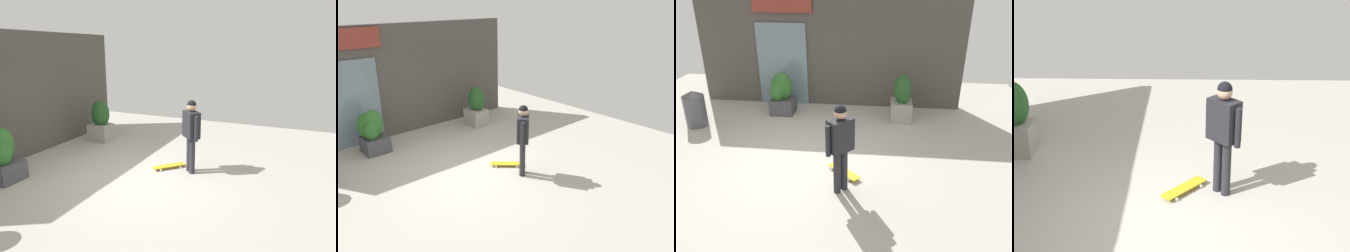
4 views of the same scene
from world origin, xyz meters
TOP-DOWN VIEW (x-y plane):
  - ground_plane at (0.00, 0.00)m, footprint 12.00×12.00m
  - building_facade at (-0.05, 3.49)m, footprint 7.59×0.31m
  - skateboarder at (0.88, -0.92)m, footprint 0.49×0.49m
  - skateboard at (0.87, -0.38)m, footprint 0.71×0.68m
  - planter_box_left at (-1.23, 2.61)m, footprint 0.66×0.71m
  - planter_box_right at (2.11, 2.46)m, footprint 0.55×0.65m

SIDE VIEW (x-z plane):
  - ground_plane at x=0.00m, z-range 0.00..0.00m
  - skateboard at x=0.87m, z-range 0.02..0.10m
  - planter_box_left at x=-1.23m, z-range -0.02..1.15m
  - planter_box_right at x=2.11m, z-range 0.02..1.27m
  - skateboarder at x=0.88m, z-range 0.19..1.88m
  - building_facade at x=-0.05m, z-range 0.00..3.22m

